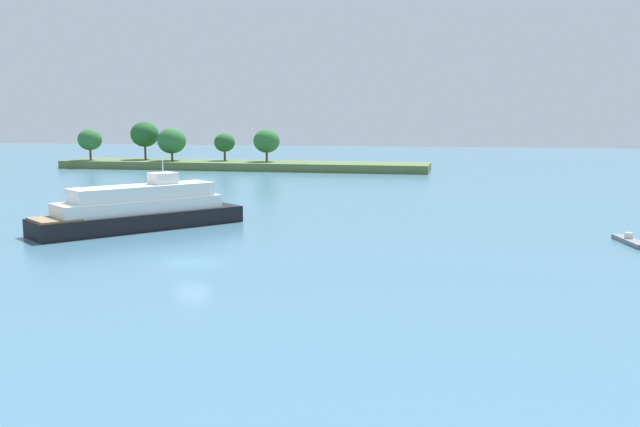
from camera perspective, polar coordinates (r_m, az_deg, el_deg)
The scene contains 5 objects.
ground_plane at distance 53.94m, azimuth -10.30°, elevation -3.91°, with size 400.00×400.00×0.00m, color teal.
treeline_island at distance 147.17m, azimuth -8.07°, elevation 4.58°, with size 76.03×12.19×9.61m.
white_riverboat at distance 70.54m, azimuth -14.31°, elevation 0.28°, with size 16.73×19.08×6.75m.
small_motorboat at distance 66.31m, azimuth 23.82°, elevation -2.06°, with size 2.14×5.85×0.89m.
channel_buoy_red at distance 90.31m, azimuth -16.55°, elevation 1.17°, with size 0.70×0.70×1.90m.
Camera 1 is at (19.91, -48.92, 10.99)m, focal length 39.58 mm.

